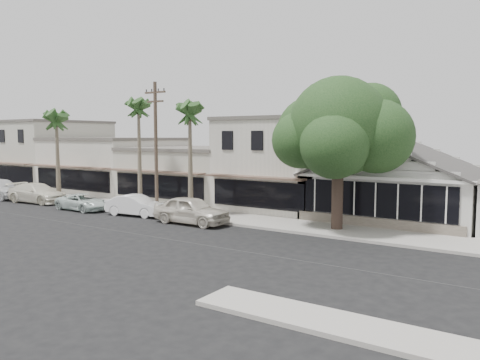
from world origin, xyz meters
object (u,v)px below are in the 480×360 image
Objects in this scene: shade_tree at (339,130)px; utility_pole at (156,145)px; car_3 at (37,193)px; car_2 at (83,202)px; car_0 at (191,210)px; car_1 at (136,205)px; car_4 at (1,188)px.

utility_pole is at bearing -171.00° from shade_tree.
car_2 is at bearing -99.65° from car_3.
car_0 reaches higher than car_1.
shade_tree is at bearing -85.73° from car_1.
car_1 is at bearing -167.77° from shade_tree.
utility_pole is 7.48m from car_2.
car_0 is (3.97, -1.14, -3.94)m from utility_pole.
car_0 is at bearing -100.29° from car_1.
car_3 reaches higher than car_1.
utility_pole reaches higher than car_1.
shade_tree reaches higher than car_3.
car_4 reaches higher than car_2.
shade_tree is at bearing 9.00° from utility_pole.
shade_tree is at bearing -84.85° from car_4.
car_3 reaches higher than car_2.
car_4 is (-11.27, 0.24, 0.30)m from car_2.
car_1 is 0.49× the size of shade_tree.
car_4 is at bearing -174.00° from shade_tree.
car_4 reaches higher than car_0.
utility_pole reaches higher than shade_tree.
car_0 is 1.16× the size of car_2.
car_0 is 21.27m from car_4.
utility_pole reaches higher than car_4.
utility_pole is 5.71m from car_0.
car_3 is (-11.27, 0.00, 0.08)m from car_1.
car_3 is 5.01m from car_4.
car_1 is (-5.00, 0.20, -0.14)m from car_0.
car_2 is at bearing -166.84° from utility_pole.
car_0 is 0.57× the size of shade_tree.
utility_pole is 1.66× the size of car_3.
utility_pole is 2.10× the size of car_1.
car_1 is at bearing 87.14° from car_0.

